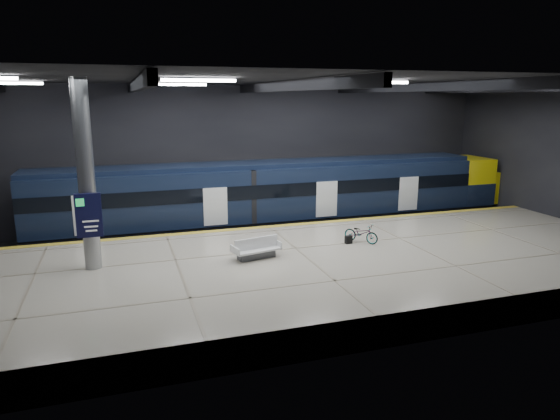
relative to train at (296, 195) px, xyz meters
name	(u,v)px	position (x,y,z in m)	size (l,w,h in m)	color
ground	(288,265)	(-2.37, -5.50, -2.06)	(30.00, 30.00, 0.00)	black
room_shell	(288,136)	(-2.37, -5.49, 3.66)	(30.10, 16.10, 8.05)	black
platform	(309,272)	(-2.37, -8.00, -1.51)	(30.00, 11.00, 1.10)	#BAB09D
safety_strip	(270,227)	(-2.37, -2.75, -0.95)	(30.00, 0.40, 0.01)	gold
rails	(255,233)	(-2.37, 0.00, -1.98)	(30.00, 1.52, 0.16)	gray
train	(296,195)	(0.00, 0.00, 0.00)	(29.40, 2.84, 3.79)	black
bench	(256,251)	(-4.31, -7.28, -0.66)	(2.04, 1.17, 0.84)	#595B60
bicycle	(361,233)	(0.64, -6.57, -0.55)	(0.55, 1.58, 0.83)	#99999E
pannier_bag	(349,240)	(0.04, -6.57, -0.78)	(0.30, 0.18, 0.35)	black
info_column	(86,179)	(-10.37, -6.52, 2.40)	(0.90, 0.78, 6.90)	#9EA0A5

